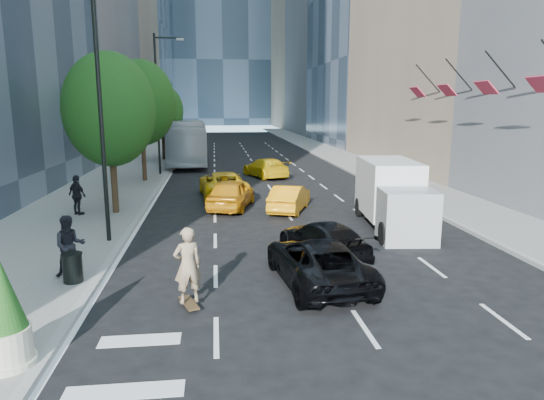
{
  "coord_description": "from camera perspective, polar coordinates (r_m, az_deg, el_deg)",
  "views": [
    {
      "loc": [
        -2.44,
        -14.34,
        5.21
      ],
      "look_at": [
        -0.29,
        3.82,
        1.6
      ],
      "focal_mm": 32.0,
      "sensor_mm": 36.0,
      "label": 1
    }
  ],
  "objects": [
    {
      "name": "taxi_a",
      "position": [
        24.67,
        -4.82,
        0.75
      ],
      "size": [
        2.9,
        4.8,
        1.53
      ],
      "primitive_type": "imported",
      "rotation": [
        0.0,
        0.0,
        2.88
      ],
      "color": "orange",
      "rests_on": "ground"
    },
    {
      "name": "tree_far",
      "position": [
        46.59,
        -12.81,
        10.17
      ],
      "size": [
        3.9,
        3.9,
        6.92
      ],
      "color": "black",
      "rests_on": "sidewalk_left"
    },
    {
      "name": "black_sedan_lincoln",
      "position": [
        14.43,
        5.39,
        -7.17
      ],
      "size": [
        2.78,
        5.12,
        1.36
      ],
      "primitive_type": "imported",
      "rotation": [
        0.0,
        0.0,
        3.25
      ],
      "color": "black",
      "rests_on": "ground"
    },
    {
      "name": "pedestrian_b",
      "position": [
        24.21,
        -21.94,
        0.54
      ],
      "size": [
        1.14,
        1.03,
        1.87
      ],
      "primitive_type": "imported",
      "rotation": [
        0.0,
        0.0,
        2.48
      ],
      "color": "black",
      "rests_on": "sidewalk_left"
    },
    {
      "name": "skateboarder",
      "position": [
        12.8,
        -9.88,
        -8.16
      ],
      "size": [
        0.85,
        0.7,
        2.02
      ],
      "primitive_type": "imported",
      "rotation": [
        0.0,
        0.0,
        3.48
      ],
      "color": "#8C7557",
      "rests_on": "ground"
    },
    {
      "name": "black_sedan_mercedes",
      "position": [
        16.79,
        6.05,
        -4.68
      ],
      "size": [
        2.92,
        4.74,
        1.28
      ],
      "primitive_type": "imported",
      "rotation": [
        0.0,
        0.0,
        3.41
      ],
      "color": "black",
      "rests_on": "ground"
    },
    {
      "name": "tree_near",
      "position": [
        23.82,
        -18.56,
        10.02
      ],
      "size": [
        4.2,
        4.2,
        7.46
      ],
      "color": "black",
      "rests_on": "sidewalk_left"
    },
    {
      "name": "tower_right_far",
      "position": [
        116.66,
        5.84,
        20.88
      ],
      "size": [
        20.0,
        24.0,
        50.0
      ],
      "primitive_type": "cube",
      "color": "#816F59",
      "rests_on": "ground"
    },
    {
      "name": "pedestrian_a",
      "position": [
        15.7,
        -22.7,
        -4.99
      ],
      "size": [
        1.08,
        0.95,
        1.85
      ],
      "primitive_type": "imported",
      "rotation": [
        0.0,
        0.0,
        0.33
      ],
      "color": "black",
      "rests_on": "sidewalk_left"
    },
    {
      "name": "traffic_signal",
      "position": [
        54.5,
        -11.07,
        9.94
      ],
      "size": [
        2.48,
        0.53,
        5.2
      ],
      "color": "black",
      "rests_on": "sidewalk_left"
    },
    {
      "name": "lamp_near",
      "position": [
        18.76,
        -19.15,
        12.41
      ],
      "size": [
        2.13,
        0.22,
        10.0
      ],
      "color": "black",
      "rests_on": "sidewalk_left"
    },
    {
      "name": "facade_flags",
      "position": [
        27.65,
        22.04,
        12.4
      ],
      "size": [
        1.85,
        13.3,
        2.05
      ],
      "color": "black",
      "rests_on": "ground"
    },
    {
      "name": "planter_shrub",
      "position": [
        10.96,
        -29.13,
        -11.43
      ],
      "size": [
        0.97,
        0.97,
        2.33
      ],
      "color": "beige",
      "rests_on": "sidewalk_left"
    },
    {
      "name": "trash_can",
      "position": [
        15.26,
        -22.41,
        -7.44
      ],
      "size": [
        0.55,
        0.55,
        0.82
      ],
      "primitive_type": "cylinder",
      "color": "black",
      "rests_on": "sidewalk_left"
    },
    {
      "name": "city_bus",
      "position": [
        44.47,
        -9.83,
        6.72
      ],
      "size": [
        3.53,
        13.65,
        3.78
      ],
      "primitive_type": "imported",
      "rotation": [
        0.0,
        0.0,
        0.03
      ],
      "color": "silver",
      "rests_on": "ground"
    },
    {
      "name": "taxi_b",
      "position": [
        24.06,
        2.08,
        0.25
      ],
      "size": [
        2.72,
        4.23,
        1.32
      ],
      "primitive_type": "imported",
      "rotation": [
        0.0,
        0.0,
        2.78
      ],
      "color": "orange",
      "rests_on": "ground"
    },
    {
      "name": "tree_mid",
      "position": [
        33.68,
        -15.15,
        10.97
      ],
      "size": [
        4.5,
        4.5,
        7.99
      ],
      "color": "black",
      "rests_on": "sidewalk_left"
    },
    {
      "name": "lamp_far",
      "position": [
        36.55,
        -13.12,
        11.83
      ],
      "size": [
        2.13,
        0.22,
        10.0
      ],
      "color": "black",
      "rests_on": "sidewalk_left"
    },
    {
      "name": "box_truck",
      "position": [
        21.19,
        14.0,
        0.58
      ],
      "size": [
        2.72,
        6.11,
        2.83
      ],
      "rotation": [
        0.0,
        0.0,
        -0.1
      ],
      "color": "silver",
      "rests_on": "ground"
    },
    {
      "name": "sidewalk_right",
      "position": [
        46.34,
        8.91,
        4.67
      ],
      "size": [
        4.0,
        120.0,
        0.15
      ],
      "primitive_type": "cube",
      "color": "slate",
      "rests_on": "ground"
    },
    {
      "name": "taxi_c",
      "position": [
        27.71,
        -5.75,
        1.84
      ],
      "size": [
        2.96,
        5.56,
        1.49
      ],
      "primitive_type": "imported",
      "rotation": [
        0.0,
        0.0,
        3.24
      ],
      "color": "#E8B10C",
      "rests_on": "ground"
    },
    {
      "name": "taxi_d",
      "position": [
        35.32,
        -0.77,
        3.82
      ],
      "size": [
        3.46,
        5.15,
        1.38
      ],
      "primitive_type": "imported",
      "rotation": [
        0.0,
        0.0,
        3.49
      ],
      "color": "#E4B40C",
      "rests_on": "ground"
    },
    {
      "name": "ground",
      "position": [
        15.45,
        2.76,
        -8.55
      ],
      "size": [
        160.0,
        160.0,
        0.0
      ],
      "primitive_type": "plane",
      "color": "black",
      "rests_on": "ground"
    },
    {
      "name": "sidewalk_left",
      "position": [
        45.12,
        -15.1,
        4.25
      ],
      "size": [
        6.0,
        120.0,
        0.15
      ],
      "primitive_type": "cube",
      "color": "slate",
      "rests_on": "ground"
    }
  ]
}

